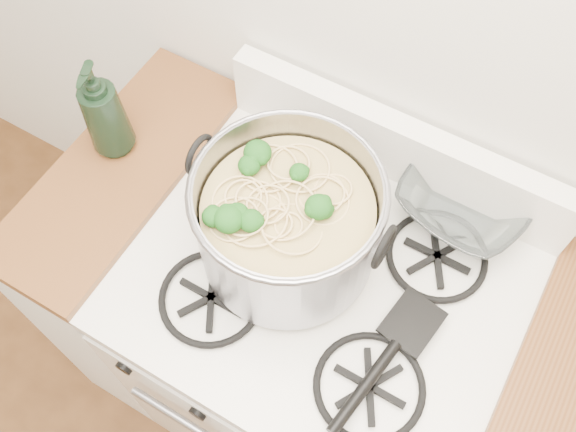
{
  "coord_description": "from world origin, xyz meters",
  "views": [
    {
      "loc": [
        0.19,
        0.78,
        2.06
      ],
      "look_at": [
        -0.09,
        1.27,
        1.06
      ],
      "focal_mm": 40.0,
      "sensor_mm": 36.0,
      "label": 1
    }
  ],
  "objects": [
    {
      "name": "spatula",
      "position": [
        0.19,
        1.26,
        0.94
      ],
      "size": [
        0.33,
        0.35,
        0.02
      ],
      "primitive_type": null,
      "rotation": [
        0.0,
        0.0,
        -0.15
      ],
      "color": "black",
      "rests_on": "gas_range"
    },
    {
      "name": "gas_range",
      "position": [
        0.0,
        1.26,
        0.44
      ],
      "size": [
        0.76,
        0.66,
        0.92
      ],
      "color": "white",
      "rests_on": "ground"
    },
    {
      "name": "glass_bowl",
      "position": [
        0.17,
        1.54,
        0.94
      ],
      "size": [
        0.12,
        0.12,
        0.03
      ],
      "primitive_type": "imported",
      "rotation": [
        0.0,
        0.0,
        -0.2
      ],
      "color": "white",
      "rests_on": "gas_range"
    },
    {
      "name": "bottle",
      "position": [
        -0.54,
        1.31,
        1.04
      ],
      "size": [
        0.12,
        0.12,
        0.24
      ],
      "primitive_type": "imported",
      "rotation": [
        0.0,
        0.0,
        0.36
      ],
      "color": "black",
      "rests_on": "counter_left"
    },
    {
      "name": "stock_pot",
      "position": [
        -0.09,
        1.27,
        1.03
      ],
      "size": [
        0.38,
        0.35,
        0.24
      ],
      "color": "gray",
      "rests_on": "gas_range"
    },
    {
      "name": "counter_left",
      "position": [
        -0.51,
        1.26,
        0.46
      ],
      "size": [
        0.25,
        0.65,
        0.92
      ],
      "color": "silver",
      "rests_on": "ground"
    }
  ]
}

